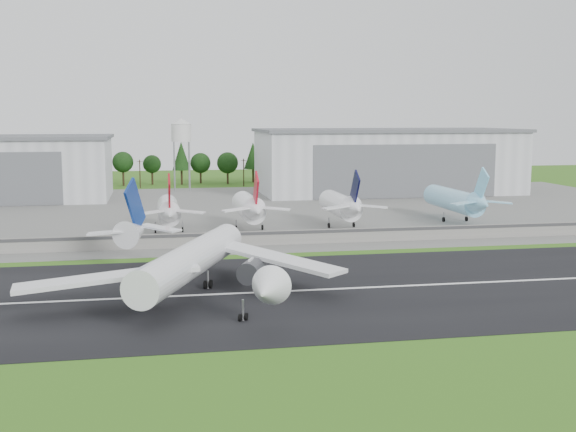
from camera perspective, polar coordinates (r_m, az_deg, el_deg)
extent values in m
plane|color=#375F16|center=(114.83, -2.11, -7.30)|extent=(600.00, 600.00, 0.00)
cube|color=black|center=(124.40, -2.79, -6.09)|extent=(320.00, 60.00, 0.10)
cube|color=white|center=(124.39, -2.79, -6.07)|extent=(220.00, 1.00, 0.02)
cube|color=slate|center=(232.16, -6.47, 0.40)|extent=(320.00, 150.00, 0.10)
cube|color=gray|center=(167.84, -4.88, -1.86)|extent=(240.00, 0.50, 3.50)
cube|color=#38383A|center=(167.34, -4.88, -1.46)|extent=(240.00, 0.12, 0.70)
cube|color=silver|center=(289.94, 7.81, 4.23)|extent=(100.00, 45.00, 24.00)
cube|color=#595B60|center=(289.43, 7.86, 6.72)|extent=(102.00, 47.00, 1.20)
cube|color=#595B60|center=(268.72, 9.32, 3.51)|extent=(70.00, 0.30, 19.68)
cylinder|color=#99999E|center=(292.44, -8.95, 3.85)|extent=(0.50, 0.50, 20.00)
cylinder|color=#99999E|center=(298.65, -7.83, 3.95)|extent=(0.50, 0.50, 20.00)
cylinder|color=silver|center=(294.93, -8.44, 6.52)|extent=(8.00, 8.00, 7.00)
cone|color=silver|center=(294.86, -8.46, 7.43)|extent=(8.40, 8.40, 2.40)
cylinder|color=white|center=(122.13, -7.66, -3.46)|extent=(21.65, 43.03, 5.80)
cone|color=white|center=(100.45, -1.67, -5.87)|extent=(7.61, 7.72, 5.80)
cone|color=white|center=(146.09, -12.01, -1.22)|extent=(8.45, 10.40, 5.51)
cube|color=navy|center=(144.90, -12.00, 0.82)|extent=(3.99, 9.05, 11.13)
cube|color=white|center=(127.42, -1.12, -3.28)|extent=(22.30, 24.89, 2.65)
cylinder|color=#333338|center=(123.76, -2.95, -4.38)|extent=(5.56, 6.51, 3.80)
cube|color=white|center=(147.34, -10.12, -0.94)|extent=(8.97, 8.21, 0.98)
cube|color=white|center=(115.16, -14.05, -4.73)|extent=(28.42, 8.55, 2.65)
cylinder|color=#333338|center=(115.91, -11.20, -5.37)|extent=(5.56, 6.51, 3.80)
cube|color=white|center=(143.94, -13.81, -1.25)|extent=(9.19, 3.77, 0.98)
cube|color=#99999E|center=(119.56, -6.82, -5.90)|extent=(20.38, 31.57, 3.20)
cylinder|color=black|center=(124.25, -10.09, -5.84)|extent=(0.93, 1.54, 1.50)
cylinder|color=white|center=(191.22, -9.43, 0.48)|extent=(5.61, 24.00, 5.61)
cone|color=white|center=(175.72, -9.33, 0.17)|extent=(5.33, 7.00, 5.33)
cube|color=maroon|center=(175.65, -9.37, 1.74)|extent=(0.45, 8.59, 10.02)
cylinder|color=#99999E|center=(189.80, -10.44, -0.91)|extent=(0.32, 0.32, 3.00)
cylinder|color=#99999E|center=(189.93, -8.33, -0.85)|extent=(0.32, 0.32, 3.00)
cylinder|color=black|center=(189.91, -10.44, -1.12)|extent=(0.40, 1.40, 1.40)
cylinder|color=white|center=(192.72, -3.16, 0.72)|extent=(6.16, 24.00, 6.16)
cone|color=white|center=(177.35, -2.52, 0.42)|extent=(5.85, 7.00, 5.85)
cube|color=#B20D20|center=(177.29, -2.55, 1.98)|extent=(0.45, 8.59, 10.02)
cylinder|color=#99999E|center=(190.96, -4.12, -0.74)|extent=(0.32, 0.32, 3.00)
cylinder|color=#99999E|center=(191.86, -2.04, -0.69)|extent=(0.32, 0.32, 3.00)
cylinder|color=black|center=(191.07, -4.11, -0.95)|extent=(0.40, 1.40, 1.40)
cylinder|color=white|center=(197.51, 4.10, 0.87)|extent=(6.07, 24.00, 6.07)
cone|color=white|center=(182.55, 5.33, 0.60)|extent=(5.76, 7.00, 5.76)
cube|color=black|center=(182.49, 5.31, 2.11)|extent=(0.45, 8.59, 10.02)
cylinder|color=#99999E|center=(195.34, 3.24, -0.54)|extent=(0.32, 0.32, 3.00)
cylinder|color=#99999E|center=(197.12, 5.22, -0.49)|extent=(0.32, 0.32, 3.00)
cylinder|color=black|center=(195.45, 3.24, -0.75)|extent=(0.40, 1.40, 1.40)
cylinder|color=#92D9FC|center=(213.64, 12.89, 1.25)|extent=(6.27, 30.00, 6.27)
cone|color=#92D9FC|center=(196.81, 15.04, 0.92)|extent=(5.96, 7.00, 5.96)
cube|color=#7BD3FB|center=(196.76, 15.02, 2.32)|extent=(0.45, 8.59, 10.02)
cylinder|color=#99999E|center=(211.02, 12.20, -0.08)|extent=(0.32, 0.32, 3.00)
cylinder|color=#99999E|center=(213.81, 13.93, -0.03)|extent=(0.32, 0.32, 3.00)
cylinder|color=black|center=(211.11, 12.19, -0.27)|extent=(0.40, 1.40, 1.40)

